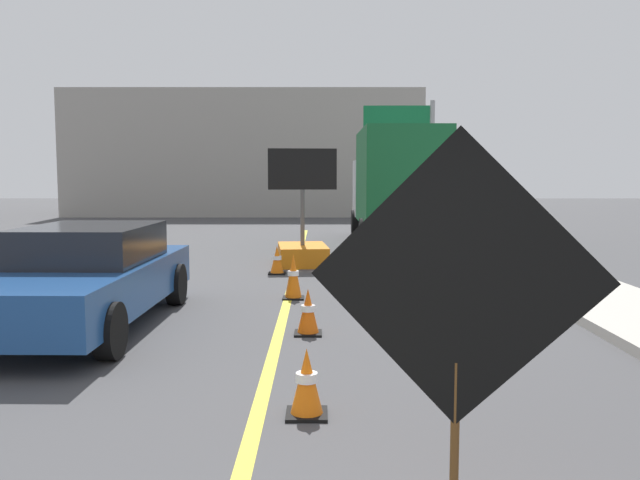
{
  "coord_description": "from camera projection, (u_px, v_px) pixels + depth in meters",
  "views": [
    {
      "loc": [
        0.54,
        -1.16,
        2.07
      ],
      "look_at": [
        0.52,
        5.01,
        1.47
      ],
      "focal_mm": 37.28,
      "sensor_mm": 36.0,
      "label": 1
    }
  ],
  "objects": [
    {
      "name": "traffic_cone_mid_lane",
      "position": [
        311.0,
        312.0,
        8.66
      ],
      "size": [
        0.36,
        0.36,
        0.61
      ],
      "color": "black",
      "rests_on": "ground"
    },
    {
      "name": "highway_guide_sign",
      "position": [
        415.0,
        141.0,
        25.98
      ],
      "size": [
        2.79,
        0.18,
        5.0
      ],
      "color": "gray",
      "rests_on": "ground"
    },
    {
      "name": "pickup_car",
      "position": [
        89.0,
        276.0,
        9.11
      ],
      "size": [
        2.02,
        4.92,
        1.38
      ],
      "color": "navy",
      "rests_on": "ground"
    },
    {
      "name": "traffic_cone_far_lane",
      "position": [
        296.0,
        277.0,
        11.18
      ],
      "size": [
        0.36,
        0.36,
        0.77
      ],
      "color": "black",
      "rests_on": "ground"
    },
    {
      "name": "traffic_cone_near_sign",
      "position": [
        309.0,
        383.0,
        5.71
      ],
      "size": [
        0.36,
        0.36,
        0.6
      ],
      "color": "black",
      "rests_on": "ground"
    },
    {
      "name": "lane_center_stripe",
      "position": [
        274.0,
        363.0,
        7.32
      ],
      "size": [
        0.14,
        36.0,
        0.01
      ],
      "primitive_type": "cube",
      "color": "yellow",
      "rests_on": "ground"
    },
    {
      "name": "roadwork_sign",
      "position": [
        461.0,
        286.0,
        3.59
      ],
      "size": [
        1.59,
        0.42,
        2.33
      ],
      "color": "#593819",
      "rests_on": "ground"
    },
    {
      "name": "arrow_board_trailer",
      "position": [
        305.0,
        244.0,
        15.57
      ],
      "size": [
        1.6,
        1.9,
        2.7
      ],
      "color": "orange",
      "rests_on": "ground"
    },
    {
      "name": "box_truck",
      "position": [
        399.0,
        184.0,
        20.08
      ],
      "size": [
        2.46,
        7.01,
        3.39
      ],
      "color": "black",
      "rests_on": "ground"
    },
    {
      "name": "traffic_cone_curbside",
      "position": [
        280.0,
        260.0,
        14.01
      ],
      "size": [
        0.36,
        0.36,
        0.6
      ],
      "color": "black",
      "rests_on": "ground"
    },
    {
      "name": "far_building_block",
      "position": [
        253.0,
        156.0,
        37.29
      ],
      "size": [
        18.17,
        9.26,
        6.38
      ],
      "primitive_type": "cube",
      "color": "gray",
      "rests_on": "ground"
    }
  ]
}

